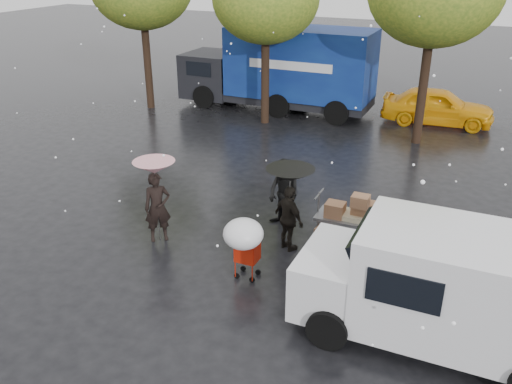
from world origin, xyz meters
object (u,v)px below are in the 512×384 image
at_px(white_van, 448,288).
at_px(shopping_cart, 244,237).
at_px(vendor_cart, 352,212).
at_px(person_pink, 158,207).
at_px(yellow_taxi, 437,106).
at_px(blue_truck, 282,69).
at_px(person_black, 289,219).

bearing_deg(white_van, shopping_cart, 175.32).
relative_size(vendor_cart, shopping_cart, 1.04).
xyz_separation_m(person_pink, yellow_taxi, (4.87, 12.47, -0.13)).
bearing_deg(yellow_taxi, blue_truck, 90.83).
bearing_deg(person_pink, white_van, -51.05).
bearing_deg(vendor_cart, person_pink, -155.68).
bearing_deg(white_van, yellow_taxi, 97.65).
height_order(shopping_cart, yellow_taxi, shopping_cart).
height_order(person_black, white_van, white_van).
xyz_separation_m(shopping_cart, yellow_taxi, (2.23, 13.24, -0.33)).
bearing_deg(vendor_cart, person_black, -138.44).
relative_size(white_van, yellow_taxi, 1.15).
distance_m(shopping_cart, yellow_taxi, 13.43).
xyz_separation_m(white_van, blue_truck, (-8.27, 13.00, 0.60)).
distance_m(person_black, blue_truck, 12.00).
bearing_deg(yellow_taxi, vendor_cart, 172.16).
bearing_deg(person_pink, blue_truck, 55.80).
bearing_deg(person_pink, person_black, -26.09).
distance_m(person_black, vendor_cart, 1.60).
distance_m(person_black, yellow_taxi, 11.77).
height_order(person_pink, yellow_taxi, person_pink).
relative_size(person_pink, person_black, 1.08).
distance_m(vendor_cart, yellow_taxi, 10.59).
relative_size(person_pink, shopping_cart, 1.18).
relative_size(vendor_cart, white_van, 0.31).
bearing_deg(shopping_cart, vendor_cart, 59.48).
relative_size(person_black, vendor_cart, 1.06).
xyz_separation_m(vendor_cart, yellow_taxi, (0.65, 10.57, 0.00)).
height_order(white_van, blue_truck, blue_truck).
xyz_separation_m(shopping_cart, white_van, (4.05, -0.33, 0.10)).
distance_m(blue_truck, yellow_taxi, 6.55).
distance_m(white_van, blue_truck, 15.41).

